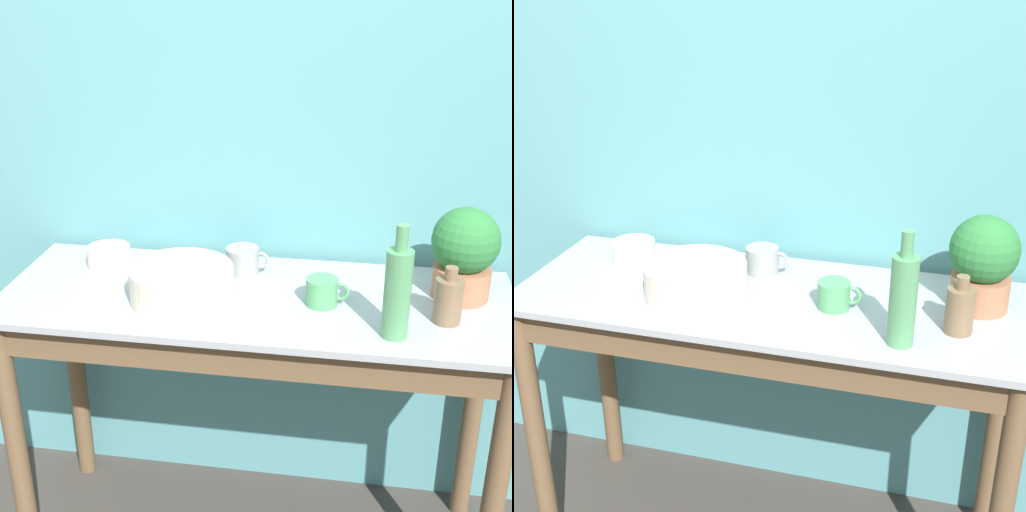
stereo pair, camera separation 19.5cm
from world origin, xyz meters
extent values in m
cube|color=teal|center=(0.00, 0.60, 1.20)|extent=(6.00, 0.05, 2.40)
cylinder|color=brown|center=(-0.67, 0.05, 0.43)|extent=(0.06, 0.06, 0.86)
cylinder|color=brown|center=(0.67, 0.05, 0.43)|extent=(0.06, 0.06, 0.86)
cylinder|color=brown|center=(-0.67, 0.49, 0.43)|extent=(0.06, 0.06, 0.86)
cylinder|color=brown|center=(0.67, 0.49, 0.43)|extent=(0.06, 0.06, 0.86)
cube|color=brown|center=(0.00, 0.05, 0.81)|extent=(1.34, 0.02, 0.10)
cube|color=#93999E|center=(0.00, 0.27, 0.87)|extent=(1.44, 0.54, 0.02)
cylinder|color=#A36647|center=(0.56, 0.36, 0.92)|extent=(0.16, 0.16, 0.09)
sphere|color=#286B33|center=(0.56, 0.36, 1.05)|extent=(0.18, 0.18, 0.18)
cylinder|color=beige|center=(-0.20, 0.21, 0.93)|extent=(0.29, 0.29, 0.10)
cylinder|color=#4C8C59|center=(0.38, 0.10, 0.99)|extent=(0.07, 0.07, 0.23)
cylinder|color=#4C8C59|center=(0.38, 0.10, 1.14)|extent=(0.03, 0.03, 0.07)
cylinder|color=brown|center=(0.51, 0.20, 0.94)|extent=(0.07, 0.07, 0.12)
cylinder|color=brown|center=(0.51, 0.20, 1.02)|extent=(0.03, 0.03, 0.03)
cylinder|color=#4C935B|center=(0.18, 0.25, 0.92)|extent=(0.09, 0.09, 0.08)
torus|color=#4C935B|center=(0.23, 0.25, 0.92)|extent=(0.05, 0.01, 0.05)
cylinder|color=gray|center=(-0.06, 0.42, 0.92)|extent=(0.10, 0.10, 0.08)
torus|color=gray|center=(-0.01, 0.42, 0.92)|extent=(0.05, 0.01, 0.05)
cylinder|color=beige|center=(-0.48, 0.40, 0.91)|extent=(0.13, 0.13, 0.06)
camera|label=1|loc=(0.29, -1.49, 1.77)|focal=50.00mm
camera|label=2|loc=(0.48, -1.45, 1.77)|focal=50.00mm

